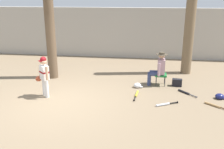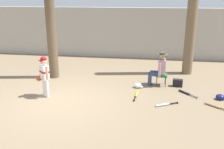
{
  "view_description": "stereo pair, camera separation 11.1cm",
  "coord_description": "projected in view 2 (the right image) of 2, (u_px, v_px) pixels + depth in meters",
  "views": [
    {
      "loc": [
        2.51,
        -6.72,
        3.15
      ],
      "look_at": [
        1.49,
        0.66,
        0.75
      ],
      "focal_mm": 40.7,
      "sensor_mm": 36.0,
      "label": 1
    },
    {
      "loc": [
        2.62,
        -6.71,
        3.15
      ],
      "look_at": [
        1.49,
        0.66,
        0.75
      ],
      "focal_mm": 40.7,
      "sensor_mm": 36.0,
      "label": 2
    }
  ],
  "objects": [
    {
      "name": "bat_wood_tan",
      "position": [
        215.0,
        106.0,
        7.33
      ],
      "size": [
        0.65,
        0.57,
        0.07
      ],
      "color": "tan",
      "rests_on": "ground"
    },
    {
      "name": "handbag_beside_stool",
      "position": [
        178.0,
        83.0,
        8.93
      ],
      "size": [
        0.36,
        0.22,
        0.26
      ],
      "primitive_type": "cube",
      "rotation": [
        0.0,
        0.0,
        -0.12
      ],
      "color": "black",
      "rests_on": "ground"
    },
    {
      "name": "bat_aluminum_silver",
      "position": [
        164.0,
        105.0,
        7.42
      ],
      "size": [
        0.68,
        0.4,
        0.07
      ],
      "color": "#B7BCC6",
      "rests_on": "ground"
    },
    {
      "name": "tree_near_player",
      "position": [
        51.0,
        24.0,
        9.35
      ],
      "size": [
        0.53,
        0.53,
        4.68
      ],
      "color": "brown",
      "rests_on": "ground"
    },
    {
      "name": "batting_helmet_navy",
      "position": [
        220.0,
        97.0,
        7.84
      ],
      "size": [
        0.32,
        0.25,
        0.19
      ],
      "color": "navy",
      "rests_on": "ground"
    },
    {
      "name": "bat_black_composite",
      "position": [
        186.0,
        93.0,
        8.29
      ],
      "size": [
        0.54,
        0.61,
        0.07
      ],
      "color": "black",
      "rests_on": "ground"
    },
    {
      "name": "seated_spectator",
      "position": [
        159.0,
        68.0,
        8.91
      ],
      "size": [
        0.67,
        0.53,
        1.2
      ],
      "color": "navy",
      "rests_on": "ground"
    },
    {
      "name": "batting_helmet_white",
      "position": [
        138.0,
        86.0,
        8.83
      ],
      "size": [
        0.31,
        0.24,
        0.18
      ],
      "color": "silver",
      "rests_on": "ground"
    },
    {
      "name": "young_ballplayer",
      "position": [
        44.0,
        74.0,
        7.91
      ],
      "size": [
        0.57,
        0.45,
        1.31
      ],
      "color": "white",
      "rests_on": "ground"
    },
    {
      "name": "bat_yellow_trainer",
      "position": [
        136.0,
        95.0,
        8.15
      ],
      "size": [
        0.15,
        0.78,
        0.07
      ],
      "color": "yellow",
      "rests_on": "ground"
    },
    {
      "name": "concrete_back_wall",
      "position": [
        99.0,
        32.0,
        12.96
      ],
      "size": [
        18.0,
        0.36,
        2.48
      ],
      "primitive_type": "cube",
      "color": "#ADA89E",
      "rests_on": "ground"
    },
    {
      "name": "tree_behind_spectator",
      "position": [
        193.0,
        7.0,
        9.64
      ],
      "size": [
        0.52,
        0.52,
        5.8
      ],
      "color": "brown",
      "rests_on": "ground"
    },
    {
      "name": "ground_plane",
      "position": [
        60.0,
        102.0,
        7.65
      ],
      "size": [
        60.0,
        60.0,
        0.0
      ],
      "primitive_type": "plane",
      "color": "#7F6B51"
    },
    {
      "name": "folding_stool",
      "position": [
        161.0,
        76.0,
        8.98
      ],
      "size": [
        0.41,
        0.41,
        0.41
      ],
      "color": "#196B2D",
      "rests_on": "ground"
    }
  ]
}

